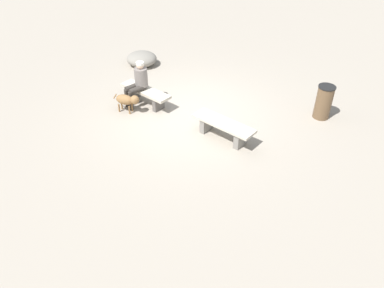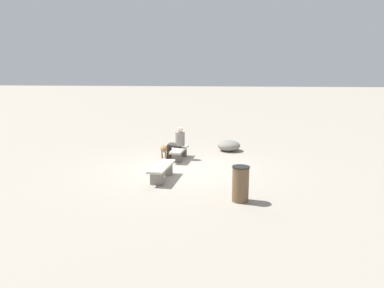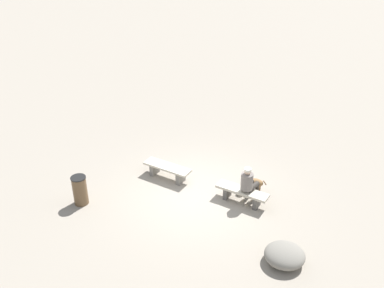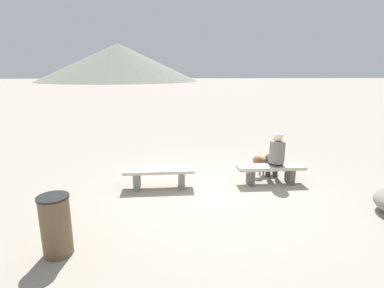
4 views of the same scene
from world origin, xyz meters
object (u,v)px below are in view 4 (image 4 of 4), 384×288
at_px(dog, 265,161).
at_px(bench_left, 159,175).
at_px(trash_bin, 56,225).
at_px(bench_right, 271,171).
at_px(seated_person, 276,154).

bearing_deg(dog, bench_left, -5.23).
xyz_separation_m(dog, trash_bin, (-4.06, -3.02, 0.08)).
xyz_separation_m(bench_right, seated_person, (0.14, 0.09, 0.38)).
relative_size(seated_person, trash_bin, 1.35).
bearing_deg(seated_person, trash_bin, -139.77).
bearing_deg(dog, trash_bin, 18.04).
distance_m(bench_right, seated_person, 0.41).
bearing_deg(seated_person, dog, 107.74).
bearing_deg(bench_right, seated_person, 34.84).
relative_size(seated_person, dog, 1.64).
bearing_deg(bench_right, bench_left, -178.93).
height_order(bench_left, trash_bin, trash_bin).
relative_size(bench_left, bench_right, 1.01).
bearing_deg(trash_bin, seated_person, 31.17).
distance_m(seated_person, dog, 0.62).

